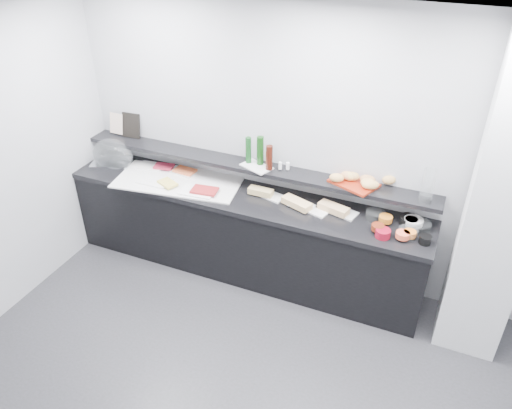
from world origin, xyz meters
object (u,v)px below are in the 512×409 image
at_px(carafe, 428,186).
at_px(bread_tray, 354,183).
at_px(cloche_base, 112,163).
at_px(framed_print, 131,125).
at_px(condiment_tray, 257,167).
at_px(sandwich_plate_mid, 311,209).

bearing_deg(carafe, bread_tray, 175.20).
xyz_separation_m(cloche_base, framed_print, (0.13, 0.25, 0.36)).
distance_m(bread_tray, carafe, 0.64).
xyz_separation_m(framed_print, carafe, (3.04, -0.12, 0.02)).
xyz_separation_m(cloche_base, carafe, (3.18, 0.13, 0.38)).
bearing_deg(condiment_tray, carafe, 21.52).
height_order(sandwich_plate_mid, condiment_tray, condiment_tray).
bearing_deg(condiment_tray, bread_tray, 24.72).
distance_m(framed_print, carafe, 3.05).
distance_m(framed_print, condiment_tray, 1.50).
xyz_separation_m(condiment_tray, carafe, (1.55, -0.00, 0.14)).
height_order(cloche_base, framed_print, framed_print).
height_order(cloche_base, sandwich_plate_mid, cloche_base).
xyz_separation_m(cloche_base, bread_tray, (2.55, 0.18, 0.24)).
xyz_separation_m(bread_tray, carafe, (0.62, -0.05, 0.14)).
distance_m(cloche_base, framed_print, 0.46).
height_order(cloche_base, condiment_tray, condiment_tray).
xyz_separation_m(sandwich_plate_mid, framed_print, (-2.09, 0.24, 0.37)).
relative_size(cloche_base, sandwich_plate_mid, 1.19).
height_order(framed_print, condiment_tray, framed_print).
bearing_deg(bread_tray, cloche_base, -153.74).
distance_m(cloche_base, sandwich_plate_mid, 2.22).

